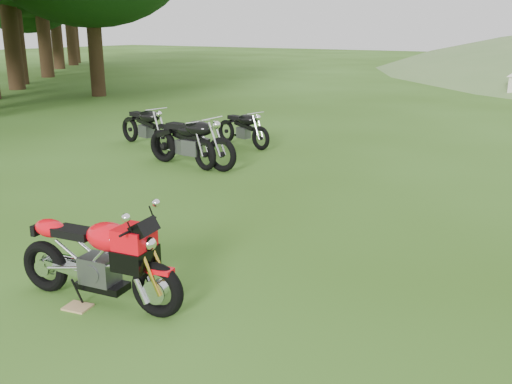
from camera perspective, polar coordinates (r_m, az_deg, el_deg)
The scene contains 8 objects.
ground at distance 6.70m, azimuth -3.64°, elevation -7.31°, with size 120.00×120.00×0.00m, color #2C4E10.
treeline at distance 31.06m, azimuth -17.49°, elevation 10.56°, with size 28.00×32.00×14.00m, color black, non-canonical shape.
sport_motorcycle at distance 5.82m, azimuth -15.64°, elevation -5.79°, with size 1.83×0.46×1.10m, color red, non-canonical shape.
plywood_board at distance 6.00m, azimuth -17.40°, elevation -10.92°, with size 0.25×0.20×0.02m, color tan.
vintage_moto_a at distance 11.46m, azimuth -7.27°, elevation 5.17°, with size 1.91×0.44×1.00m, color black, non-canonical shape.
vintage_moto_b at distance 13.43m, azimuth -11.00°, elevation 6.59°, with size 1.88×0.43×0.99m, color black, non-canonical shape.
vintage_moto_c at distance 11.24m, azimuth -6.51°, elevation 5.22°, with size 2.07×0.48×1.09m, color black, non-canonical shape.
vintage_moto_d at distance 13.18m, azimuth -1.32°, elevation 6.49°, with size 1.68×0.39×0.89m, color black, non-canonical shape.
Camera 1 is at (3.66, -4.94, 2.67)m, focal length 40.00 mm.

